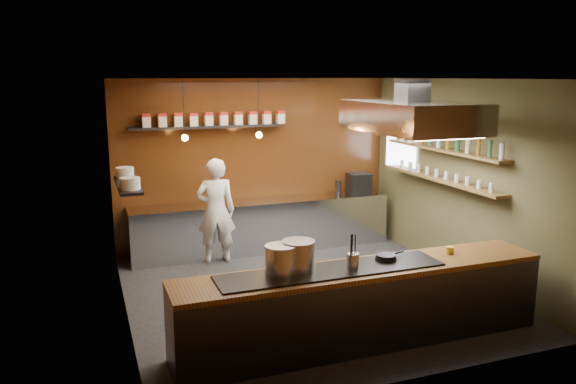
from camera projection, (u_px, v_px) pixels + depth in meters
name	position (u px, v px, depth m)	size (l,w,h in m)	color
floor	(309.00, 293.00, 8.00)	(5.00, 5.00, 0.00)	black
back_wall	(257.00, 164.00, 9.99)	(5.00, 5.00, 0.00)	#361509
left_wall	(121.00, 204.00, 6.85)	(5.00, 5.00, 0.00)	#361509
right_wall	(462.00, 179.00, 8.54)	(5.00, 5.00, 0.00)	#474328
ceiling	(311.00, 79.00, 7.39)	(5.00, 5.00, 0.00)	silver
window_pane	(401.00, 141.00, 10.00)	(1.00, 1.00, 0.00)	white
prep_counter	(263.00, 225.00, 9.90)	(4.60, 0.65, 0.90)	silver
pass_counter	(362.00, 305.00, 6.43)	(4.40, 0.72, 0.94)	#38383D
tin_shelf	(208.00, 127.00, 9.42)	(2.60, 0.26, 0.04)	black
plate_shelf	(128.00, 185.00, 7.81)	(0.30, 1.40, 0.04)	black
bottle_shelf_upper	(443.00, 150.00, 8.68)	(0.26, 2.80, 0.04)	brown
bottle_shelf_lower	(441.00, 179.00, 8.77)	(0.26, 2.80, 0.04)	brown
extractor_hood	(411.00, 116.00, 7.56)	(1.20, 2.00, 0.72)	#38383D
pendant_left	(185.00, 135.00, 8.65)	(0.10, 0.10, 0.95)	black
pendant_right	(259.00, 132.00, 9.06)	(0.10, 0.10, 0.95)	black
storage_tins	(216.00, 119.00, 9.44)	(2.43, 0.13, 0.22)	beige
plate_stacks	(127.00, 178.00, 7.79)	(0.26, 1.16, 0.16)	silver
bottles	(443.00, 141.00, 8.65)	(0.06, 2.66, 0.24)	silver
wine_glasses	(441.00, 174.00, 8.75)	(0.07, 2.37, 0.13)	silver
stockpot_large	(281.00, 260.00, 6.00)	(0.34, 0.34, 0.33)	silver
stockpot_small	(298.00, 256.00, 6.13)	(0.37, 0.37, 0.34)	#B1B3B8
utensil_crock	(353.00, 261.00, 6.21)	(0.14, 0.14, 0.17)	silver
frying_pan	(386.00, 257.00, 6.53)	(0.41, 0.25, 0.06)	black
butter_jar	(450.00, 250.00, 6.82)	(0.09, 0.09, 0.09)	gold
espresso_machine	(359.00, 183.00, 10.34)	(0.38, 0.37, 0.38)	black
chef	(216.00, 211.00, 9.18)	(0.64, 0.42, 1.75)	white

